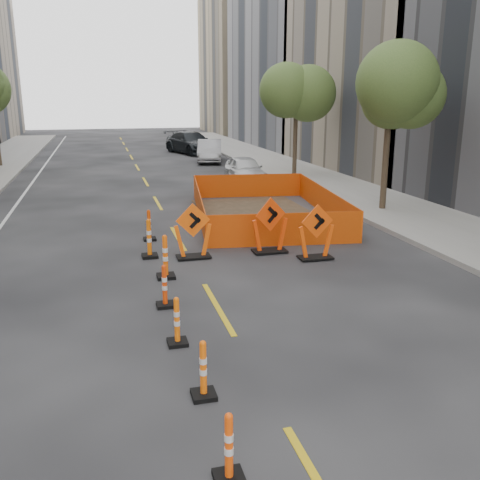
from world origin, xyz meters
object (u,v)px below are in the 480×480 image
object	(u,v)px
channelizer_6	(165,257)
chevron_sign_left	(193,231)
chevron_sign_right	(316,232)
channelizer_8	(149,225)
channelizer_7	(149,238)
parked_car_far	(191,143)
channelizer_4	(177,321)
channelizer_5	(165,286)
parked_car_near	(245,169)
parked_car_mid	(210,151)
channelizer_3	(203,369)
channelizer_2	(229,447)
chevron_sign_center	(270,225)

from	to	relation	value
channelizer_6	chevron_sign_left	distance (m)	1.80
chevron_sign_right	channelizer_6	bearing A→B (deg)	-177.79
chevron_sign_right	channelizer_8	bearing A→B (deg)	138.15
channelizer_7	parked_car_far	xyz separation A→B (m)	(5.82, 27.34, 0.28)
chevron_sign_left	channelizer_4	bearing A→B (deg)	-101.70
channelizer_4	channelizer_8	world-z (taller)	channelizer_8
channelizer_5	parked_car_near	xyz separation A→B (m)	(6.16, 16.12, 0.20)
channelizer_6	parked_car_near	world-z (taller)	parked_car_near
channelizer_8	chevron_sign_right	world-z (taller)	chevron_sign_right
channelizer_8	chevron_sign_left	world-z (taller)	chevron_sign_left
chevron_sign_left	parked_car_mid	size ratio (longest dim) A/B	0.35
channelizer_3	channelizer_6	world-z (taller)	channelizer_6
channelizer_2	parked_car_mid	xyz separation A→B (m)	(6.08, 30.99, 0.29)
chevron_sign_center	parked_car_near	distance (m)	13.02
channelizer_6	chevron_sign_center	size ratio (longest dim) A/B	0.68
channelizer_4	channelizer_7	bearing A→B (deg)	89.76
channelizer_6	chevron_sign_left	xyz separation A→B (m)	(0.96, 1.51, 0.23)
channelizer_3	channelizer_8	bearing A→B (deg)	89.60
channelizer_4	parked_car_mid	bearing A→B (deg)	77.25
chevron_sign_left	chevron_sign_center	xyz separation A→B (m)	(2.25, -0.01, 0.03)
channelizer_2	channelizer_5	distance (m)	5.66
channelizer_5	parked_car_near	bearing A→B (deg)	69.08
channelizer_6	parked_car_far	size ratio (longest dim) A/B	0.19
channelizer_2	chevron_sign_center	xyz separation A→B (m)	(3.39, 9.04, 0.36)
channelizer_2	channelizer_5	bearing A→B (deg)	90.73
channelizer_4	parked_car_far	xyz separation A→B (m)	(5.85, 33.00, 0.37)
chevron_sign_center	channelizer_2	bearing A→B (deg)	-125.53
channelizer_2	channelizer_4	xyz separation A→B (m)	(-0.08, 3.77, 0.01)
channelizer_6	channelizer_7	xyz separation A→B (m)	(-0.23, 1.89, -0.00)
channelizer_3	channelizer_7	bearing A→B (deg)	90.81
chevron_sign_right	parked_car_near	bearing A→B (deg)	77.98
channelizer_2	channelizer_6	world-z (taller)	channelizer_6
chevron_sign_left	parked_car_far	bearing A→B (deg)	81.76
chevron_sign_right	channelizer_5	bearing A→B (deg)	-156.78
channelizer_8	chevron_sign_left	distance (m)	2.50
channelizer_4	chevron_sign_center	world-z (taller)	chevron_sign_center
channelizer_6	channelizer_8	world-z (taller)	channelizer_6
channelizer_6	chevron_sign_center	distance (m)	3.56
chevron_sign_center	parked_car_far	size ratio (longest dim) A/B	0.28
parked_car_far	channelizer_3	bearing A→B (deg)	-117.36
channelizer_3	chevron_sign_center	bearing A→B (deg)	64.99
chevron_sign_center	chevron_sign_right	xyz separation A→B (m)	(1.05, -0.95, -0.03)
parked_car_far	channelizer_7	bearing A→B (deg)	-120.08
channelizer_3	chevron_sign_center	world-z (taller)	chevron_sign_center
chevron_sign_left	chevron_sign_right	world-z (taller)	chevron_sign_left
parked_car_far	channelizer_2	bearing A→B (deg)	-116.98
channelizer_6	parked_car_mid	xyz separation A→B (m)	(5.91, 23.45, 0.19)
parked_car_near	channelizer_7	bearing A→B (deg)	-114.38
channelizer_2	chevron_sign_center	world-z (taller)	chevron_sign_center
channelizer_6	parked_car_far	xyz separation A→B (m)	(5.60, 29.23, 0.28)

